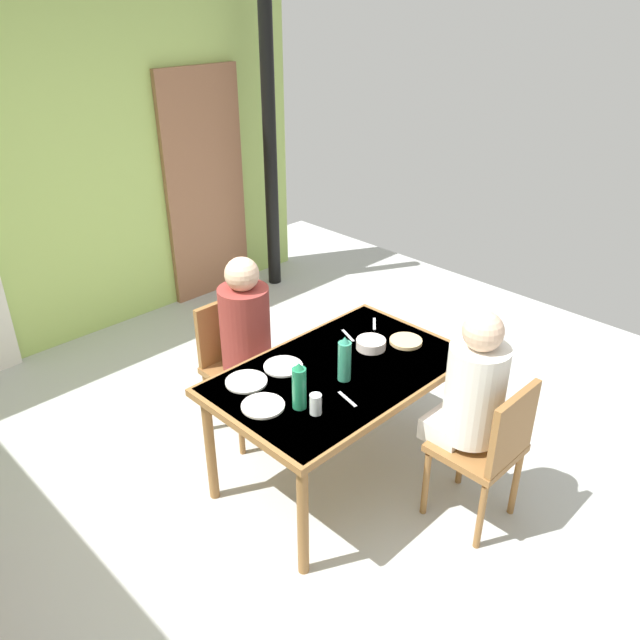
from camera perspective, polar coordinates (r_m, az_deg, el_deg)
The scene contains 20 objects.
ground_plane at distance 3.71m, azimuth -3.80°, elevation -15.85°, with size 6.75×6.75×0.00m, color #B5B8B4.
wall_back at distance 5.12m, azimuth -24.32°, elevation 11.12°, with size 4.80×0.10×2.58m, color #AECE68.
door_wooden at distance 5.76m, azimuth -10.32°, elevation 11.77°, with size 0.80×0.05×2.00m, color #956143.
stove_pipe_column at distance 5.80m, azimuth -4.54°, elevation 15.18°, with size 0.12×0.12×2.58m, color black.
dining_table at distance 3.46m, azimuth 1.76°, elevation -5.54°, with size 1.40×0.87×0.73m.
chair_near_diner at distance 3.37m, azimuth 15.04°, elevation -11.00°, with size 0.40×0.40×0.87m.
chair_far_diner at distance 3.98m, azimuth -7.66°, elevation -3.58°, with size 0.40×0.40×0.87m.
person_near_diner at distance 3.26m, azimuth 13.62°, elevation -6.12°, with size 0.30×0.37×0.77m.
person_far_diner at distance 3.75m, azimuth -6.65°, elevation -0.66°, with size 0.30×0.37×0.77m.
water_bottle_green_near at distance 3.07m, azimuth -1.89°, elevation -6.04°, with size 0.07×0.07×0.26m.
water_bottle_green_far at distance 3.28m, azimuth 2.23°, elevation -3.61°, with size 0.07×0.07×0.26m.
serving_bowl_center at distance 3.62m, azimuth 4.63°, elevation -2.17°, with size 0.17×0.17×0.06m, color silver.
dinner_plate_near_left at distance 3.34m, azimuth -6.67°, elevation -5.54°, with size 0.22×0.22×0.01m, color white.
dinner_plate_near_right at distance 3.45m, azimuth -3.35°, elevation -4.20°, with size 0.21×0.21×0.01m, color white.
dinner_plate_far_center at distance 3.15m, azimuth -5.18°, elevation -7.72°, with size 0.22×0.22×0.01m, color white.
drinking_glass_by_near_diner at distance 3.07m, azimuth -0.39°, elevation -7.61°, with size 0.06×0.06×0.11m, color silver.
bread_plate_sliced at distance 3.70m, azimuth 7.76°, elevation -1.91°, with size 0.19×0.19×0.02m, color #DBB77A.
cutlery_knife_near at distance 3.88m, azimuth 4.93°, elevation -0.34°, with size 0.15×0.02×0.00m, color silver.
cutlery_fork_near at distance 3.19m, azimuth 2.49°, elevation -7.15°, with size 0.15×0.02×0.00m, color silver.
cutlery_knife_far at distance 3.74m, azimuth 2.54°, elevation -1.42°, with size 0.15×0.02×0.00m, color silver.
Camera 1 is at (-1.72, -2.06, 2.57)m, focal length 35.42 mm.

